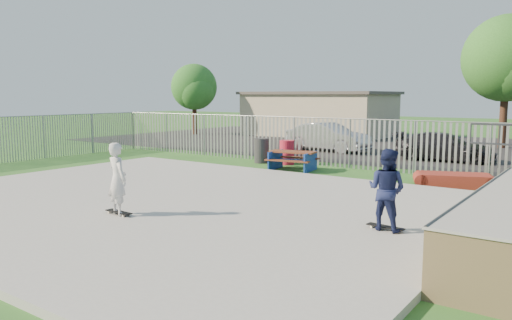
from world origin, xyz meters
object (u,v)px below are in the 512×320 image
Objects in this scene: car_silver at (328,137)px; skater_white at (118,179)px; tree_mid at (507,59)px; trash_bin_grey at (262,151)px; car_dark at (444,147)px; skater_navy at (387,189)px; funbox at (454,180)px; trash_bin_red at (287,152)px; tree_left at (194,87)px; picnic_table at (293,160)px.

car_silver is 16.28m from skater_white.
tree_mid is 23.87m from skater_white.
car_dark is (6.33, 5.21, 0.11)m from trash_bin_grey.
trash_bin_grey is 0.63× the size of skater_navy.
car_dark is at bearing -73.99° from skater_navy.
funbox is 7.29m from trash_bin_red.
tree_left is at bearing 142.52° from trash_bin_grey.
trash_bin_red is 0.24× the size of car_dark.
skater_white is (-3.22, -15.51, 0.35)m from car_dark.
funbox is at bearing -7.46° from trash_bin_grey.
tree_left is at bearing 77.78° from car_silver.
skater_navy reaches higher than car_silver.
trash_bin_grey is 17.02m from tree_left.
funbox is 10.62m from skater_white.
tree_mid is at bearing 7.31° from tree_left.
car_silver is 2.65× the size of skater_white.
trash_bin_grey is at bearing -176.55° from car_silver.
funbox is 10.59m from car_silver.
skater_white is at bearing -140.80° from funbox.
trash_bin_grey is 8.19m from car_dark.
trash_bin_grey is at bearing -170.47° from trash_bin_red.
funbox is 0.52× the size of car_silver.
trash_bin_grey is 0.24× the size of car_silver.
skater_navy is at bearing -142.29° from car_silver.
trash_bin_grey reaches higher than funbox.
tree_left is at bearing 69.78° from car_dark.
tree_left reaches higher than trash_bin_grey.
funbox is at bearing -10.18° from trash_bin_red.
funbox is at bearing -9.90° from picnic_table.
trash_bin_grey is 15.46m from tree_mid.
trash_bin_red is at bearing -34.65° from tree_left.
car_silver reaches higher than trash_bin_grey.
skater_navy is 1.00× the size of skater_white.
trash_bin_red is 1.19m from trash_bin_grey.
car_dark reaches higher than trash_bin_red.
tree_left is at bearing -33.67° from skater_navy.
funbox is at bearing -27.54° from tree_left.
trash_bin_red is 0.14× the size of tree_mid.
car_silver is at bearing 96.61° from picnic_table.
trash_bin_red is (-7.17, 1.29, 0.31)m from funbox.
trash_bin_red is at bearing 148.64° from funbox.
trash_bin_red is at bearing -65.92° from skater_white.
tree_mid is (5.17, 13.91, 4.54)m from picnic_table.
tree_mid is 4.31× the size of skater_white.
skater_white is at bearing -51.33° from tree_left.
car_dark reaches higher than funbox.
car_dark is 20.45m from tree_left.
skater_navy reaches higher than trash_bin_grey.
skater_navy reaches higher than funbox.
tree_mid is (6.23, 12.65, 4.41)m from trash_bin_red.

